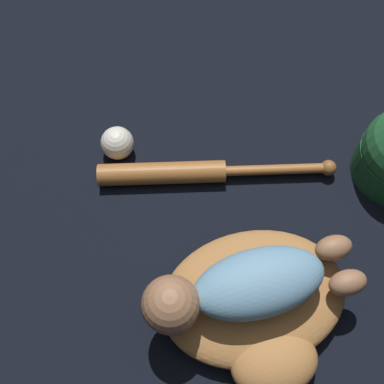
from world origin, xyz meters
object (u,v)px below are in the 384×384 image
at_px(baseball_glove, 257,307).
at_px(baseball, 117,143).
at_px(baby_figure, 243,287).
at_px(baseball_bat, 186,172).

relative_size(baseball_glove, baseball, 5.81).
height_order(baby_figure, baseball, baby_figure).
xyz_separation_m(baby_figure, baseball, (0.27, -0.31, -0.08)).
bearing_deg(baseball_glove, baseball_bat, -59.64).
bearing_deg(baseball_bat, baby_figure, 115.56).
bearing_deg(baby_figure, baseball_glove, 164.85).
bearing_deg(baby_figure, baseball_bat, -64.44).
bearing_deg(baseball_glove, baby_figure, -15.15).
distance_m(baseball_glove, baby_figure, 0.09).
height_order(baseball_glove, baby_figure, baby_figure).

